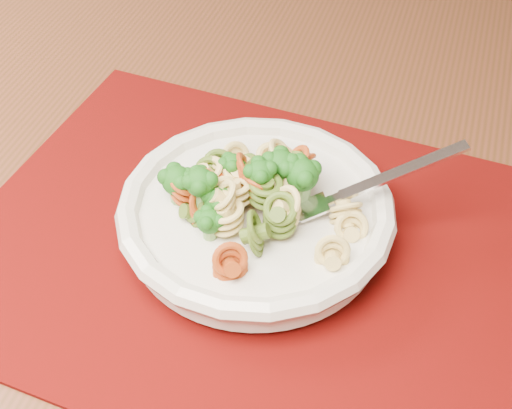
{
  "coord_description": "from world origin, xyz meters",
  "views": [
    {
      "loc": [
        0.45,
        -0.33,
        1.24
      ],
      "look_at": [
        0.48,
        0.09,
        0.82
      ],
      "focal_mm": 50.0,
      "sensor_mm": 36.0,
      "label": 1
    }
  ],
  "objects": [
    {
      "name": "placemat",
      "position": [
        0.48,
        0.08,
        0.78
      ],
      "size": [
        0.62,
        0.57,
        0.0
      ],
      "primitive_type": "cube",
      "rotation": [
        0.0,
        0.0,
        -0.47
      ],
      "color": "#4E0303",
      "rests_on": "dining_table"
    },
    {
      "name": "dining_table",
      "position": [
        0.55,
        0.22,
        0.68
      ],
      "size": [
        1.71,
        1.43,
        0.78
      ],
      "rotation": [
        0.0,
        0.0,
        -0.39
      ],
      "color": "#592A19",
      "rests_on": "ground"
    },
    {
      "name": "fork",
      "position": [
        0.53,
        0.08,
        0.83
      ],
      "size": [
        0.18,
        0.04,
        0.08
      ],
      "primitive_type": null,
      "rotation": [
        0.0,
        -0.35,
        0.11
      ],
      "color": "silver",
      "rests_on": "pasta_bowl"
    },
    {
      "name": "pasta_bowl",
      "position": [
        0.48,
        0.09,
        0.81
      ],
      "size": [
        0.24,
        0.24,
        0.05
      ],
      "color": "beige",
      "rests_on": "placemat"
    },
    {
      "name": "pasta_broccoli_heap",
      "position": [
        0.48,
        0.09,
        0.83
      ],
      "size": [
        0.2,
        0.2,
        0.06
      ],
      "primitive_type": null,
      "color": "#ECD174",
      "rests_on": "pasta_bowl"
    }
  ]
}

